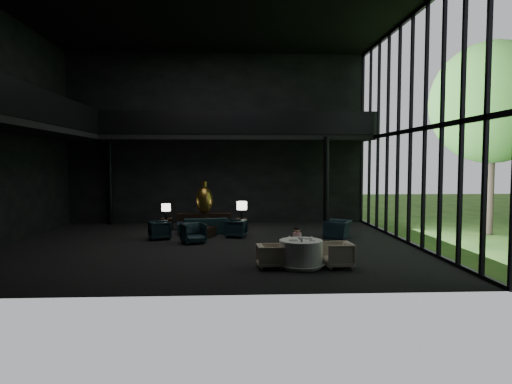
{
  "coord_description": "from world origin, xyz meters",
  "views": [
    {
      "loc": [
        0.75,
        -15.76,
        2.9
      ],
      "look_at": [
        1.55,
        0.5,
        1.83
      ],
      "focal_mm": 32.0,
      "sensor_mm": 36.0,
      "label": 1
    }
  ],
  "objects_px": {
    "console": "(204,222)",
    "child": "(297,236)",
    "coffee_table": "(202,232)",
    "dining_chair_north": "(301,248)",
    "lounge_armchair_south": "(193,232)",
    "dining_chair_west": "(270,256)",
    "table_lamp_left": "(166,208)",
    "bronze_urn": "(204,200)",
    "table_lamp_right": "(242,206)",
    "sofa": "(205,222)",
    "dining_chair_east": "(338,254)",
    "window_armchair": "(338,227)",
    "lounge_armchair_west": "(160,229)",
    "lounge_armchair_east": "(236,228)",
    "side_table_right": "(242,224)",
    "side_table_left": "(167,224)",
    "dining_table": "(301,255)"
  },
  "relations": [
    {
      "from": "console",
      "to": "sofa",
      "type": "relative_size",
      "value": 0.92
    },
    {
      "from": "table_lamp_right",
      "to": "bronze_urn",
      "type": "bearing_deg",
      "value": 176.3
    },
    {
      "from": "sofa",
      "to": "lounge_armchair_south",
      "type": "height_order",
      "value": "sofa"
    },
    {
      "from": "table_lamp_left",
      "to": "bronze_urn",
      "type": "bearing_deg",
      "value": 4.14
    },
    {
      "from": "coffee_table",
      "to": "child",
      "type": "xyz_separation_m",
      "value": [
        3.1,
        -4.31,
        0.53
      ]
    },
    {
      "from": "lounge_armchair_west",
      "to": "lounge_armchair_south",
      "type": "relative_size",
      "value": 0.91
    },
    {
      "from": "lounge_armchair_south",
      "to": "window_armchair",
      "type": "xyz_separation_m",
      "value": [
        5.42,
        0.92,
        0.02
      ]
    },
    {
      "from": "bronze_urn",
      "to": "child",
      "type": "height_order",
      "value": "bronze_urn"
    },
    {
      "from": "table_lamp_right",
      "to": "child",
      "type": "xyz_separation_m",
      "value": [
        1.52,
        -6.03,
        -0.3
      ]
    },
    {
      "from": "table_lamp_right",
      "to": "coffee_table",
      "type": "height_order",
      "value": "table_lamp_right"
    },
    {
      "from": "console",
      "to": "table_lamp_right",
      "type": "height_order",
      "value": "table_lamp_right"
    },
    {
      "from": "lounge_armchair_west",
      "to": "dining_chair_west",
      "type": "distance_m",
      "value": 6.09
    },
    {
      "from": "dining_chair_west",
      "to": "dining_chair_east",
      "type": "bearing_deg",
      "value": -96.48
    },
    {
      "from": "lounge_armchair_east",
      "to": "bronze_urn",
      "type": "bearing_deg",
      "value": -129.8
    },
    {
      "from": "side_table_right",
      "to": "table_lamp_left",
      "type": "bearing_deg",
      "value": -177.13
    },
    {
      "from": "table_lamp_right",
      "to": "dining_chair_east",
      "type": "relative_size",
      "value": 0.94
    },
    {
      "from": "side_table_left",
      "to": "lounge_armchair_east",
      "type": "distance_m",
      "value": 3.58
    },
    {
      "from": "table_lamp_left",
      "to": "coffee_table",
      "type": "xyz_separation_m",
      "value": [
        1.62,
        -1.71,
        -0.77
      ]
    },
    {
      "from": "dining_chair_west",
      "to": "console",
      "type": "bearing_deg",
      "value": 13.7
    },
    {
      "from": "console",
      "to": "table_lamp_left",
      "type": "distance_m",
      "value": 1.71
    },
    {
      "from": "dining_chair_north",
      "to": "lounge_armchair_south",
      "type": "bearing_deg",
      "value": -32.55
    },
    {
      "from": "table_lamp_right",
      "to": "child",
      "type": "height_order",
      "value": "table_lamp_right"
    },
    {
      "from": "coffee_table",
      "to": "dining_chair_west",
      "type": "distance_m",
      "value": 5.71
    },
    {
      "from": "dining_table",
      "to": "child",
      "type": "xyz_separation_m",
      "value": [
        0.02,
        0.9,
        0.39
      ]
    },
    {
      "from": "lounge_armchair_south",
      "to": "dining_chair_west",
      "type": "distance_m",
      "value": 4.57
    },
    {
      "from": "console",
      "to": "lounge_armchair_east",
      "type": "xyz_separation_m",
      "value": [
        1.33,
        -1.93,
        0.01
      ]
    },
    {
      "from": "coffee_table",
      "to": "lounge_armchair_south",
      "type": "bearing_deg",
      "value": -98.73
    },
    {
      "from": "coffee_table",
      "to": "console",
      "type": "bearing_deg",
      "value": 90.67
    },
    {
      "from": "dining_table",
      "to": "dining_chair_north",
      "type": "distance_m",
      "value": 0.93
    },
    {
      "from": "lounge_armchair_south",
      "to": "dining_table",
      "type": "height_order",
      "value": "lounge_armchair_south"
    },
    {
      "from": "side_table_right",
      "to": "lounge_armchair_west",
      "type": "height_order",
      "value": "lounge_armchair_west"
    },
    {
      "from": "side_table_right",
      "to": "table_lamp_right",
      "type": "xyz_separation_m",
      "value": [
        0.0,
        -0.15,
        0.77
      ]
    },
    {
      "from": "window_armchair",
      "to": "child",
      "type": "xyz_separation_m",
      "value": [
        -2.11,
        -3.84,
        0.29
      ]
    },
    {
      "from": "lounge_armchair_south",
      "to": "dining_chair_east",
      "type": "distance_m",
      "value": 5.84
    },
    {
      "from": "dining_chair_north",
      "to": "dining_chair_west",
      "type": "height_order",
      "value": "dining_chair_north"
    },
    {
      "from": "coffee_table",
      "to": "dining_chair_north",
      "type": "xyz_separation_m",
      "value": [
        3.21,
        -4.3,
        0.16
      ]
    },
    {
      "from": "dining_table",
      "to": "lounge_armchair_south",
      "type": "bearing_deg",
      "value": 130.72
    },
    {
      "from": "console",
      "to": "child",
      "type": "height_order",
      "value": "child"
    },
    {
      "from": "side_table_left",
      "to": "child",
      "type": "height_order",
      "value": "child"
    },
    {
      "from": "console",
      "to": "dining_table",
      "type": "distance_m",
      "value": 7.67
    },
    {
      "from": "coffee_table",
      "to": "dining_chair_north",
      "type": "bearing_deg",
      "value": -53.25
    },
    {
      "from": "coffee_table",
      "to": "dining_chair_north",
      "type": "distance_m",
      "value": 5.37
    },
    {
      "from": "side_table_right",
      "to": "dining_table",
      "type": "relative_size",
      "value": 0.37
    },
    {
      "from": "lounge_armchair_south",
      "to": "coffee_table",
      "type": "height_order",
      "value": "lounge_armchair_south"
    },
    {
      "from": "bronze_urn",
      "to": "lounge_armchair_south",
      "type": "distance_m",
      "value": 3.34
    },
    {
      "from": "dining_chair_west",
      "to": "table_lamp_right",
      "type": "bearing_deg",
      "value": 1.33
    },
    {
      "from": "coffee_table",
      "to": "dining_chair_west",
      "type": "xyz_separation_m",
      "value": [
        2.23,
        -5.26,
        0.13
      ]
    },
    {
      "from": "dining_chair_west",
      "to": "child",
      "type": "distance_m",
      "value": 1.35
    },
    {
      "from": "table_lamp_right",
      "to": "lounge_armchair_west",
      "type": "bearing_deg",
      "value": -144.87
    },
    {
      "from": "window_armchair",
      "to": "dining_chair_north",
      "type": "relative_size",
      "value": 1.38
    }
  ]
}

